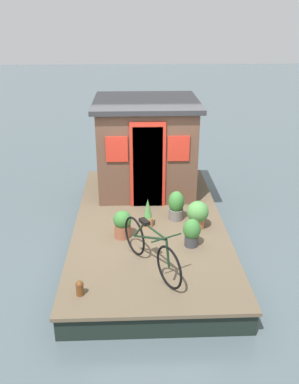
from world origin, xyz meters
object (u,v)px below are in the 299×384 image
object	(u,v)px
potted_plant_thyme	(198,214)
mooring_bollard	(80,287)
potted_plant_mint	(122,224)
potted_plant_sage	(148,213)
potted_plant_basil	(192,232)
bicycle	(151,248)
potted_plant_succulent	(176,206)
houseboat_cabin	(146,145)

from	to	relation	value
potted_plant_thyme	mooring_bollard	size ratio (longest dim) A/B	2.24
potted_plant_mint	potted_plant_sage	bearing A→B (deg)	-51.00
potted_plant_sage	mooring_bollard	size ratio (longest dim) A/B	2.39
potted_plant_sage	potted_plant_basil	world-z (taller)	potted_plant_sage
bicycle	potted_plant_basil	distance (m)	1.01
potted_plant_sage	bicycle	bearing A→B (deg)	179.75
potted_plant_succulent	mooring_bollard	bearing A→B (deg)	145.16
potted_plant_thyme	potted_plant_basil	world-z (taller)	potted_plant_thyme
potted_plant_succulent	mooring_bollard	distance (m)	2.83
houseboat_cabin	potted_plant_succulent	xyz separation A→B (m)	(-1.61, -0.53, -0.73)
potted_plant_succulent	potted_plant_sage	bearing A→B (deg)	116.25
potted_plant_thyme	potted_plant_mint	bearing A→B (deg)	102.14
potted_plant_succulent	mooring_bollard	world-z (taller)	potted_plant_succulent
potted_plant_mint	potted_plant_basil	size ratio (longest dim) A/B	1.00
mooring_bollard	potted_plant_mint	bearing A→B (deg)	-19.31
houseboat_cabin	bicycle	xyz separation A→B (m)	(-3.30, 0.04, -0.65)
bicycle	potted_plant_sage	xyz separation A→B (m)	(1.42, -0.01, -0.10)
bicycle	potted_plant_mint	xyz separation A→B (m)	(1.04, 0.46, -0.11)
potted_plant_succulent	potted_plant_basil	bearing A→B (deg)	-170.44
potted_plant_mint	potted_plant_thyme	distance (m)	1.43
houseboat_cabin	potted_plant_succulent	bearing A→B (deg)	-161.78
mooring_bollard	bicycle	bearing A→B (deg)	-59.07
potted_plant_mint	houseboat_cabin	bearing A→B (deg)	-12.51
potted_plant_basil	potted_plant_succulent	bearing A→B (deg)	9.56
potted_plant_succulent	potted_plant_basil	distance (m)	1.03
potted_plant_mint	potted_plant_thyme	bearing A→B (deg)	-77.86
potted_plant_mint	potted_plant_succulent	world-z (taller)	potted_plant_succulent
potted_plant_mint	mooring_bollard	size ratio (longest dim) A/B	2.14
houseboat_cabin	mooring_bollard	world-z (taller)	houseboat_cabin
bicycle	potted_plant_succulent	distance (m)	1.79
bicycle	potted_plant_sage	size ratio (longest dim) A/B	2.72
potted_plant_basil	mooring_bollard	size ratio (longest dim) A/B	2.14
potted_plant_succulent	potted_plant_sage	size ratio (longest dim) A/B	1.04
potted_plant_mint	potted_plant_thyme	xyz separation A→B (m)	(0.30, -1.40, 0.03)
potted_plant_basil	mooring_bollard	bearing A→B (deg)	126.14
houseboat_cabin	potted_plant_mint	size ratio (longest dim) A/B	4.41
houseboat_cabin	potted_plant_thyme	size ratio (longest dim) A/B	4.23
houseboat_cabin	mooring_bollard	size ratio (longest dim) A/B	9.46
potted_plant_succulent	potted_plant_mint	bearing A→B (deg)	122.50
mooring_bollard	potted_plant_succulent	bearing A→B (deg)	-34.84
potted_plant_thyme	houseboat_cabin	bearing A→B (deg)	24.58
houseboat_cabin	potted_plant_thyme	xyz separation A→B (m)	(-1.96, -0.90, -0.73)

